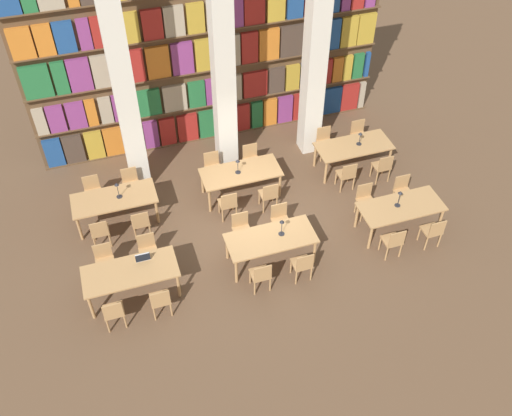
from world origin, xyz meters
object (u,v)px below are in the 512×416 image
(chair_0, at_px, (114,312))
(desk_lamp_4, at_px, (360,136))
(chair_19, at_px, (251,159))
(desk_lamp_2, at_px, (117,188))
(chair_2, at_px, (160,300))
(chair_12, at_px, (100,231))
(desk_lamp_3, at_px, (238,164))
(desk_lamp_1, at_px, (400,196))
(chair_7, at_px, (280,219))
(chair_13, at_px, (93,191))
(desk_lamp_0, at_px, (282,225))
(reading_table_5, at_px, (354,148))
(reading_table_1, at_px, (271,240))
(pillar_left, at_px, (123,86))
(reading_table_0, at_px, (130,274))
(laptop, at_px, (143,257))
(reading_table_4, at_px, (241,174))
(chair_10, at_px, (433,231))
(pillar_center, at_px, (223,69))
(pillar_right, at_px, (315,54))
(reading_table_2, at_px, (401,208))
(chair_17, at_px, (213,167))
(chair_4, at_px, (261,275))
(chair_23, at_px, (359,134))
(chair_5, at_px, (241,229))
(chair_1, at_px, (105,260))
(chair_18, at_px, (269,194))
(chair_21, at_px, (325,141))
(chair_20, at_px, (347,174))
(chair_11, at_px, (403,191))
(chair_8, at_px, (393,241))
(chair_6, at_px, (303,264))
(chair_22, at_px, (383,166))

(chair_0, relative_size, desk_lamp_4, 2.25)
(chair_19, bearing_deg, desk_lamp_2, 11.45)
(chair_2, xyz_separation_m, chair_12, (-0.97, 2.41, 0.00))
(desk_lamp_3, bearing_deg, desk_lamp_1, -35.40)
(chair_7, xyz_separation_m, chair_13, (-4.18, 2.42, 0.00))
(desk_lamp_0, height_order, reading_table_5, desk_lamp_0)
(reading_table_1, bearing_deg, desk_lamp_1, 0.93)
(pillar_left, distance_m, reading_table_0, 4.42)
(laptop, relative_size, desk_lamp_4, 0.81)
(pillar_left, relative_size, reading_table_4, 2.94)
(chair_10, bearing_deg, chair_7, 156.00)
(pillar_center, bearing_deg, pillar_right, 0.00)
(desk_lamp_3, relative_size, desk_lamp_4, 1.08)
(chair_10, relative_size, desk_lamp_4, 2.25)
(reading_table_2, relative_size, chair_19, 2.28)
(reading_table_0, relative_size, chair_17, 2.28)
(chair_4, height_order, chair_17, same)
(chair_23, bearing_deg, desk_lamp_3, 12.56)
(chair_5, xyz_separation_m, chair_13, (-3.20, 2.42, 0.00))
(pillar_right, xyz_separation_m, chair_1, (-6.11, -2.96, -2.51))
(chair_2, bearing_deg, chair_7, 24.57)
(desk_lamp_3, bearing_deg, chair_19, 51.74)
(reading_table_1, distance_m, chair_18, 1.75)
(chair_7, bearing_deg, chair_21, -131.49)
(chair_18, xyz_separation_m, chair_20, (2.18, 0.10, 0.00))
(chair_12, distance_m, desk_lamp_4, 7.12)
(laptop, height_order, chair_21, laptop)
(chair_11, bearing_deg, chair_10, 90.00)
(chair_4, xyz_separation_m, chair_17, (-0.07, 3.88, 0.00))
(chair_17, xyz_separation_m, desk_lamp_3, (0.48, -0.75, 0.57))
(chair_4, height_order, chair_11, same)
(chair_13, relative_size, chair_20, 1.00)
(chair_0, height_order, chair_23, same)
(chair_8, xyz_separation_m, chair_18, (-2.23, 2.39, 0.00))
(pillar_left, distance_m, chair_1, 4.08)
(chair_5, relative_size, desk_lamp_0, 1.97)
(chair_6, height_order, reading_table_5, chair_6)
(chair_18, bearing_deg, desk_lamp_4, 16.50)
(chair_8, relative_size, chair_18, 1.00)
(desk_lamp_0, relative_size, reading_table_2, 0.22)
(pillar_right, xyz_separation_m, reading_table_0, (-5.62, -3.70, -2.31))
(chair_20, bearing_deg, desk_lamp_4, 48.35)
(chair_8, distance_m, chair_10, 1.04)
(pillar_left, height_order, chair_11, pillar_left)
(chair_12, xyz_separation_m, chair_21, (6.39, 1.56, 0.00))
(chair_6, distance_m, desk_lamp_1, 2.90)
(reading_table_5, bearing_deg, desk_lamp_0, -140.14)
(chair_17, bearing_deg, chair_22, 162.23)
(chair_0, distance_m, chair_6, 4.19)
(chair_4, xyz_separation_m, chair_7, (0.98, 1.48, 0.00))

